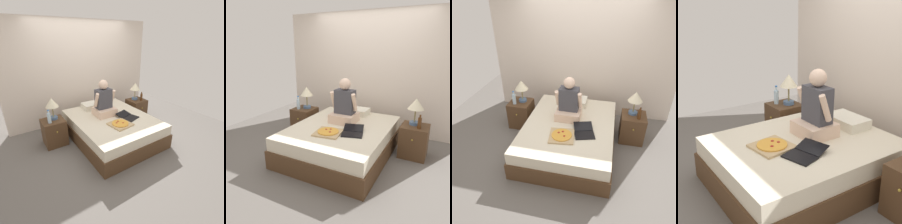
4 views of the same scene
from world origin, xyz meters
The scene contains 13 objects.
ground_plane centered at (0.00, 0.00, 0.00)m, with size 5.89×5.89×0.00m, color #66605B.
wall_back centered at (0.00, 1.37, 1.25)m, with size 3.89×0.12×2.50m, color beige.
bed centered at (0.00, 0.00, 0.25)m, with size 1.60×2.01×0.51m.
nightstand_left centered at (-1.12, 0.48, 0.27)m, with size 0.44×0.47×0.55m.
lamp_on_left_nightstand centered at (-1.08, 0.53, 0.87)m, with size 0.26×0.26×0.45m.
water_bottle centered at (-1.20, 0.39, 0.66)m, with size 0.07×0.07×0.28m.
nightstand_right centered at (1.12, 0.48, 0.27)m, with size 0.44×0.47×0.55m.
lamp_on_right_nightstand centered at (1.09, 0.53, 0.87)m, with size 0.26×0.26×0.45m.
beer_bottle centered at (1.19, 0.38, 0.64)m, with size 0.06×0.06×0.23m.
pillow centered at (-0.06, 0.73, 0.57)m, with size 0.52×0.34×0.12m, color silver.
person_seated centered at (-0.06, 0.22, 0.79)m, with size 0.47×0.40×0.78m.
laptop centered at (0.29, -0.21, 0.53)m, with size 0.42×0.49×0.07m.
pizza_box centered at (-0.05, -0.38, 0.53)m, with size 0.45×0.45×0.05m.
Camera 2 is at (1.54, -3.11, 1.84)m, focal length 35.00 mm.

